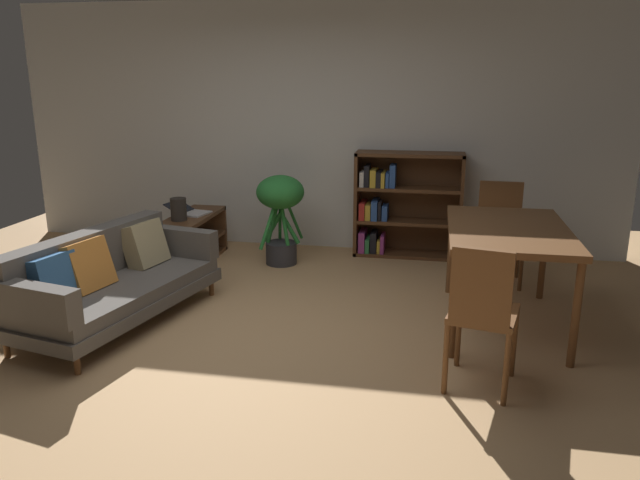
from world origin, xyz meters
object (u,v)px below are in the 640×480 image
object	(u,v)px
dining_table	(508,236)
bookshelf	(400,205)
desk_speaker	(179,209)
media_console	(192,240)
open_laptop	(190,211)
dining_chair_far	(482,310)
dining_chair_near	(499,227)
potted_floor_plant	(280,207)
fabric_couch	(110,278)

from	to	relation	value
dining_table	bookshelf	world-z (taller)	bookshelf
desk_speaker	dining_table	size ratio (longest dim) A/B	0.16
media_console	dining_table	bearing A→B (deg)	-19.73
open_laptop	dining_chair_far	size ratio (longest dim) A/B	0.49
media_console	open_laptop	size ratio (longest dim) A/B	2.34
dining_table	open_laptop	bearing A→B (deg)	158.88
open_laptop	desk_speaker	world-z (taller)	desk_speaker
open_laptop	bookshelf	world-z (taller)	bookshelf
dining_table	dining_chair_near	bearing A→B (deg)	87.31
potted_floor_plant	desk_speaker	bearing A→B (deg)	-160.65
open_laptop	desk_speaker	size ratio (longest dim) A/B	2.09
desk_speaker	dining_chair_far	world-z (taller)	dining_chair_far
open_laptop	dining_table	bearing A→B (deg)	-21.12
potted_floor_plant	dining_chair_near	xyz separation A→B (m)	(2.16, -0.12, -0.09)
open_laptop	dining_chair_far	bearing A→B (deg)	-39.01
potted_floor_plant	dining_table	distance (m)	2.44
potted_floor_plant	dining_chair_far	distance (m)	2.98
bookshelf	dining_chair_far	bearing A→B (deg)	-76.96
open_laptop	bookshelf	bearing A→B (deg)	15.99
potted_floor_plant	bookshelf	xyz separation A→B (m)	(1.18, 0.58, -0.06)
dining_chair_near	dining_chair_far	distance (m)	2.23
dining_chair_near	media_console	bearing A→B (deg)	-179.66
potted_floor_plant	fabric_couch	bearing A→B (deg)	-118.44
dining_chair_far	bookshelf	bearing A→B (deg)	103.04
desk_speaker	potted_floor_plant	xyz separation A→B (m)	(0.96, 0.34, -0.01)
dining_chair_far	bookshelf	distance (m)	2.99
fabric_couch	dining_table	world-z (taller)	dining_table
fabric_couch	dining_chair_far	world-z (taller)	dining_chair_far
media_console	bookshelf	world-z (taller)	bookshelf
fabric_couch	dining_chair_far	bearing A→B (deg)	-11.86
media_console	dining_table	size ratio (longest dim) A/B	0.77
open_laptop	potted_floor_plant	bearing A→B (deg)	2.11
desk_speaker	potted_floor_plant	bearing A→B (deg)	19.35
open_laptop	potted_floor_plant	distance (m)	0.98
fabric_couch	dining_chair_near	distance (m)	3.51
fabric_couch	potted_floor_plant	world-z (taller)	potted_floor_plant
fabric_couch	open_laptop	world-z (taller)	fabric_couch
dining_chair_near	bookshelf	world-z (taller)	bookshelf
fabric_couch	bookshelf	distance (m)	3.16
open_laptop	dining_chair_near	world-z (taller)	dining_chair_near
dining_table	desk_speaker	bearing A→B (deg)	163.86
desk_speaker	open_laptop	bearing A→B (deg)	92.51
dining_chair_near	potted_floor_plant	bearing A→B (deg)	176.80
fabric_couch	potted_floor_plant	bearing A→B (deg)	61.56
dining_chair_near	fabric_couch	bearing A→B (deg)	-152.38
open_laptop	dining_table	distance (m)	3.31
dining_chair_far	bookshelf	size ratio (longest dim) A/B	0.84
open_laptop	bookshelf	xyz separation A→B (m)	(2.16, 0.62, 0.02)
dining_chair_near	bookshelf	size ratio (longest dim) A/B	0.83
dining_chair_near	dining_chair_far	xyz separation A→B (m)	(-0.30, -2.21, 0.01)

